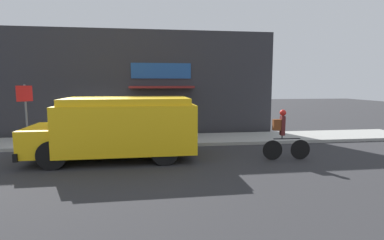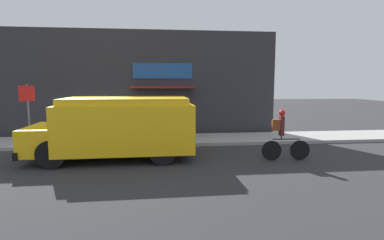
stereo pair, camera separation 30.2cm
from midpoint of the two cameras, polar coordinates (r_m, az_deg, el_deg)
name	(u,v)px [view 1 (the left image)]	position (r m, az deg, el deg)	size (l,w,h in m)	color
ground_plane	(97,149)	(12.15, -18.37, -5.34)	(70.00, 70.00, 0.00)	#2B2B2D
sidewalk	(102,142)	(13.29, -17.45, -3.97)	(28.00, 2.40, 0.13)	#999993
storefront	(106,84)	(14.61, -16.56, 6.66)	(16.22, 1.04, 5.01)	#2D2D33
school_bus	(120,126)	(10.30, -14.39, -1.20)	(5.36, 2.88, 2.05)	yellow
cyclist	(283,136)	(10.26, 16.23, -2.87)	(1.61, 0.21, 1.67)	black
stop_sign_post	(25,105)	(13.21, -29.73, 2.55)	(0.45, 0.45, 2.35)	slate
trash_bin	(171,128)	(12.93, -4.65, -1.51)	(0.52, 0.52, 0.96)	slate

